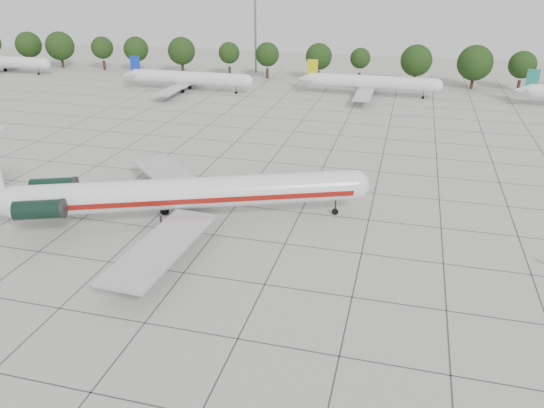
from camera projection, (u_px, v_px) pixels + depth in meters
The scene contains 8 objects.
ground at pixel (285, 244), 55.63m from camera, with size 260.00×260.00×0.00m, color #A5A59E.
apron_joints at pixel (312, 190), 68.84m from camera, with size 170.00×170.00×0.02m, color #383838.
main_airliner at pixel (167, 194), 58.42m from camera, with size 42.94×32.43×10.43m.
bg_airliner_a at pixel (0, 62), 141.98m from camera, with size 28.24×27.20×7.40m.
bg_airliner_b at pixel (189, 78), 121.39m from camera, with size 28.24×27.20×7.40m.
bg_airliner_c at pixel (371, 83), 117.02m from camera, with size 28.24×27.20×7.40m.
tree_line at pixel (319, 57), 130.74m from camera, with size 249.86×8.44×10.22m.
floodlight_mast at pixel (255, 17), 137.70m from camera, with size 1.60×1.60×25.45m.
Camera 1 is at (11.07, -47.67, 26.81)m, focal length 35.00 mm.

